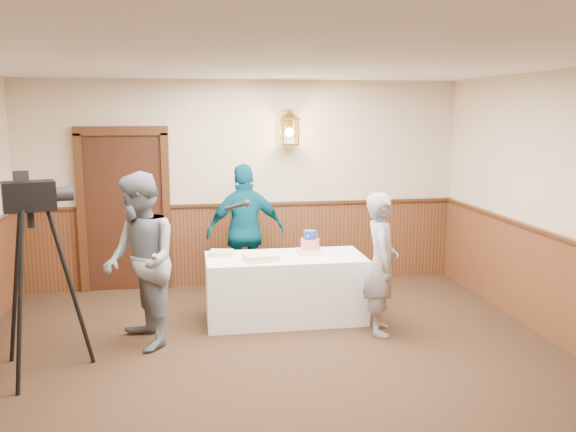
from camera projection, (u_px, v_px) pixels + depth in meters
The scene contains 10 objects.
ground at pixel (283, 396), 5.17m from camera, with size 7.00×7.00×0.00m, color black.
room_shell at pixel (269, 211), 5.35m from camera, with size 6.02×7.02×2.81m.
display_table at pixel (285, 288), 7.01m from camera, with size 1.80×0.80×0.75m, color white.
tiered_cake at pixel (310, 245), 7.04m from camera, with size 0.29×0.29×0.28m.
sheet_cake_yellow at pixel (261, 257), 6.74m from camera, with size 0.36×0.28×0.07m, color #F2D790.
sheet_cake_green at pixel (221, 253), 6.96m from camera, with size 0.26×0.21×0.06m, color #B9DF9D.
interviewer at pixel (140, 261), 6.12m from camera, with size 1.61×1.05×1.79m.
baker at pixel (381, 264), 6.53m from camera, with size 0.56×0.37×1.54m, color gray.
assistant_p at pixel (246, 232), 7.76m from camera, with size 1.01×0.42×1.73m, color #07495F.
tv_camera_rig at pixel (36, 289), 5.51m from camera, with size 0.69×0.65×1.78m.
Camera 1 is at (-0.74, -4.78, 2.39)m, focal length 38.00 mm.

